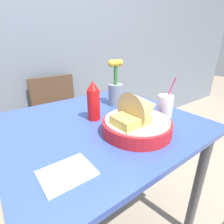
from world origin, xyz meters
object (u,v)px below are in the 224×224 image
Objects in this scene: ketchup_bottle at (94,101)px; flower_vase at (116,89)px; chair_far_window at (59,114)px; food_basket at (139,118)px; drink_cup at (165,107)px.

ketchup_bottle is 0.25m from flower_vase.
flower_vase is at bearing -77.60° from chair_far_window.
food_basket is 1.51× the size of ketchup_bottle.
chair_far_window is 2.77× the size of food_basket.
chair_far_window is 1.04m from food_basket.
drink_cup is (0.22, 0.03, -0.01)m from food_basket.
food_basket reaches higher than chair_far_window.
flower_vase is (0.14, -0.65, 0.36)m from chair_far_window.
flower_vase is at bearing 25.66° from ketchup_bottle.
drink_cup is at bearing -76.77° from chair_far_window.
ketchup_bottle is 0.73× the size of flower_vase.
ketchup_bottle is at bearing -154.34° from flower_vase.
flower_vase reaches higher than drink_cup.
chair_far_window is 3.03× the size of flower_vase.
drink_cup reaches higher than chair_far_window.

